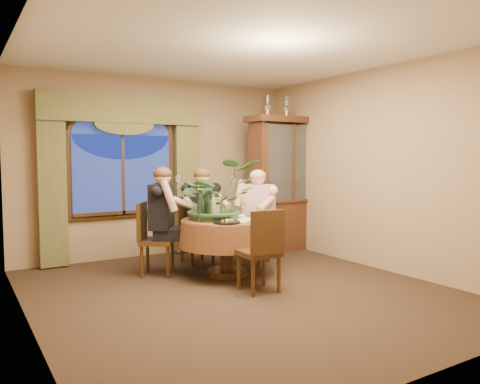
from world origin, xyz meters
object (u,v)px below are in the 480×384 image
oil_lamp_center (287,107)px  person_scarf (202,215)px  person_back (162,221)px  wine_bottle_1 (201,208)px  olive_bowl (230,218)px  chair_right (253,231)px  chair_front_left (259,251)px  oil_lamp_left (268,106)px  wine_bottle_4 (200,209)px  chair_back_right (197,231)px  person_pink (258,217)px  wine_bottle_2 (213,207)px  wine_bottle_3 (208,208)px  dining_table (227,247)px  stoneware_vase (217,208)px  oil_lamp_right (305,108)px  wine_bottle_0 (207,207)px  china_cabinet (286,184)px  centerpiece_plant (216,169)px  chair_back (157,239)px

oil_lamp_center → person_scarf: (-1.69, -0.18, -1.70)m
person_back → wine_bottle_1: bearing=75.6°
person_back → olive_bowl: (0.73, -0.54, 0.06)m
chair_right → chair_front_left: (-0.75, -1.25, 0.00)m
oil_lamp_left → person_back: (-2.08, -0.54, -1.68)m
oil_lamp_left → oil_lamp_center: bearing=0.0°
oil_lamp_left → wine_bottle_4: 2.57m
chair_back_right → person_pink: (0.75, -0.49, 0.21)m
chair_front_left → wine_bottle_2: bearing=103.2°
wine_bottle_3 → chair_front_left: bearing=-72.4°
olive_bowl → person_pink: bearing=30.2°
dining_table → olive_bowl: 0.40m
person_back → stoneware_vase: person_back is taller
chair_front_left → oil_lamp_center: bearing=49.6°
oil_lamp_right → chair_right: 2.47m
oil_lamp_center → wine_bottle_0: 2.63m
person_pink → wine_bottle_0: person_pink is taller
china_cabinet → stoneware_vase: size_ratio=7.84×
person_back → wine_bottle_2: 0.73m
oil_lamp_right → centerpiece_plant: bearing=-157.5°
wine_bottle_0 → chair_front_left: bearing=-79.6°
china_cabinet → person_back: (-2.46, -0.54, -0.39)m
oil_lamp_right → wine_bottle_4: bearing=-156.9°
person_scarf → person_back: bearing=28.2°
oil_lamp_left → wine_bottle_0: size_ratio=1.03×
chair_back → chair_front_left: (0.72, -1.33, 0.00)m
oil_lamp_center → wine_bottle_1: bearing=-155.3°
china_cabinet → oil_lamp_right: size_ratio=6.56×
chair_front_left → wine_bottle_1: (-0.29, 0.89, 0.44)m
chair_back_right → centerpiece_plant: size_ratio=0.82×
person_pink → wine_bottle_2: (-0.94, -0.35, 0.22)m
oil_lamp_right → wine_bottle_1: 3.04m
stoneware_vase → wine_bottle_4: wine_bottle_4 is taller
oil_lamp_center → wine_bottle_3: (-2.05, -1.07, -1.48)m
wine_bottle_2 → oil_lamp_left: bearing=32.9°
centerpiece_plant → wine_bottle_3: (-0.20, -0.14, -0.49)m
dining_table → oil_lamp_center: 2.86m
chair_back → wine_bottle_2: size_ratio=2.91×
china_cabinet → wine_bottle_1: size_ratio=6.76×
chair_right → chair_back: size_ratio=1.00×
olive_bowl → wine_bottle_0: size_ratio=0.49×
oil_lamp_left → wine_bottle_1: size_ratio=1.03×
olive_bowl → wine_bottle_1: size_ratio=0.49×
chair_back_right → wine_bottle_4: bearing=64.9°
china_cabinet → person_scarf: (-1.69, -0.18, -0.41)m
oil_lamp_right → person_back: (-2.85, -0.54, -1.68)m
china_cabinet → olive_bowl: china_cabinet is taller
person_scarf → wine_bottle_2: bearing=76.7°
dining_table → chair_front_left: size_ratio=1.34×
centerpiece_plant → olive_bowl: bearing=-52.4°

